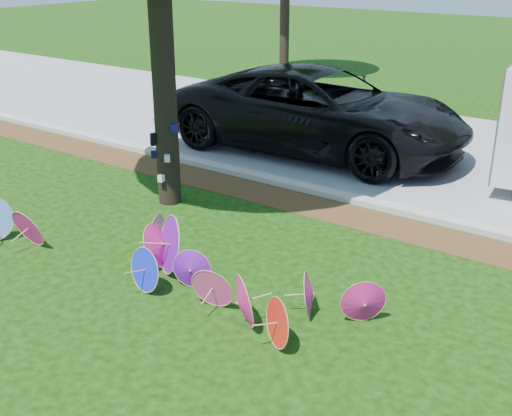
{
  "coord_description": "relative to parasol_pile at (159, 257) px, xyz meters",
  "views": [
    {
      "loc": [
        5.89,
        -5.53,
        4.65
      ],
      "look_at": [
        0.5,
        2.0,
        0.9
      ],
      "focal_mm": 45.0,
      "sensor_mm": 36.0,
      "label": 1
    }
  ],
  "objects": [
    {
      "name": "parasol_pile",
      "position": [
        0.0,
        0.0,
        0.0
      ],
      "size": [
        7.07,
        1.92,
        0.94
      ],
      "color": "#6B12A5",
      "rests_on": "ground"
    },
    {
      "name": "mulch_strip",
      "position": [
        0.3,
        3.87,
        -0.37
      ],
      "size": [
        90.0,
        1.0,
        0.01
      ],
      "primitive_type": "cube",
      "color": "#472D16",
      "rests_on": "ground"
    },
    {
      "name": "street",
      "position": [
        0.3,
        8.72,
        -0.37
      ],
      "size": [
        90.0,
        8.0,
        0.01
      ],
      "primitive_type": "cube",
      "color": "gray",
      "rests_on": "ground"
    },
    {
      "name": "curb",
      "position": [
        0.3,
        4.57,
        -0.31
      ],
      "size": [
        90.0,
        0.3,
        0.12
      ],
      "primitive_type": "cube",
      "color": "#B7B5AD",
      "rests_on": "ground"
    },
    {
      "name": "ground",
      "position": [
        0.3,
        -0.63,
        -0.37
      ],
      "size": [
        90.0,
        90.0,
        0.0
      ],
      "primitive_type": "plane",
      "color": "black",
      "rests_on": "ground"
    },
    {
      "name": "black_van",
      "position": [
        -1.46,
        7.15,
        0.63
      ],
      "size": [
        7.42,
        3.73,
        2.01
      ],
      "primitive_type": "imported",
      "rotation": [
        0.0,
        0.0,
        1.63
      ],
      "color": "black",
      "rests_on": "ground"
    }
  ]
}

